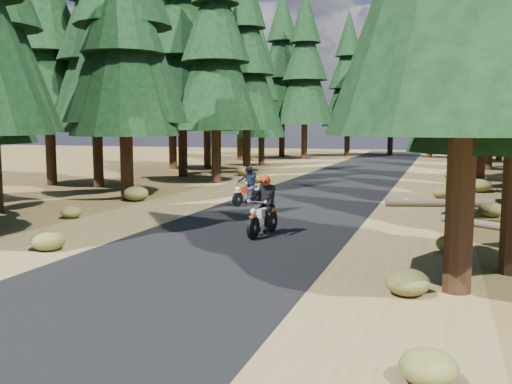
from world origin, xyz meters
TOP-DOWN VIEW (x-y plane):
  - ground at (0.00, 0.00)m, footprint 120.00×120.00m
  - road at (0.00, 5.00)m, footprint 6.00×100.00m
  - shoulder_l at (-4.60, 5.00)m, footprint 3.20×100.00m
  - shoulder_r at (4.60, 5.00)m, footprint 3.20×100.00m
  - pine_forest at (-0.02, 21.05)m, footprint 34.59×55.08m
  - log_near at (6.32, 8.29)m, footprint 6.16×2.00m
  - log_far at (7.25, 3.19)m, footprint 3.85×2.76m
  - understory_shrubs at (0.95, 7.71)m, footprint 14.69×28.78m
  - rider_lead at (0.57, 0.38)m, footprint 0.81×1.96m
  - rider_follow at (-1.90, 6.09)m, footprint 1.05×1.78m

SIDE VIEW (x-z plane):
  - ground at x=0.00m, z-range 0.00..0.00m
  - shoulder_l at x=-4.60m, z-range 0.00..0.01m
  - shoulder_r at x=4.60m, z-range 0.00..0.01m
  - road at x=0.00m, z-range 0.00..0.01m
  - log_far at x=7.25m, z-range 0.00..0.24m
  - log_near at x=6.32m, z-range 0.00..0.32m
  - understory_shrubs at x=0.95m, z-range -0.06..0.59m
  - rider_follow at x=-1.90m, z-range -0.25..1.27m
  - rider_lead at x=0.57m, z-range -0.28..1.42m
  - pine_forest at x=-0.02m, z-range -0.27..16.05m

